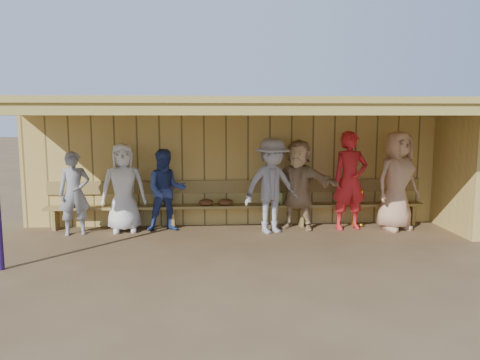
{
  "coord_description": "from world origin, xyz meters",
  "views": [
    {
      "loc": [
        -0.56,
        -8.19,
        2.21
      ],
      "look_at": [
        0.0,
        0.35,
        1.05
      ],
      "focal_mm": 35.0,
      "sensor_mm": 36.0,
      "label": 1
    }
  ],
  "objects_px": {
    "player_f": "(298,185)",
    "player_h": "(397,181)",
    "player_a": "(74,193)",
    "player_g": "(350,181)",
    "player_b": "(124,188)",
    "player_c": "(166,190)",
    "player_e": "(272,186)",
    "bench": "(238,200)"
  },
  "relations": [
    {
      "from": "player_f",
      "to": "bench",
      "type": "xyz_separation_m",
      "value": [
        -1.17,
        0.31,
        -0.36
      ]
    },
    {
      "from": "player_a",
      "to": "player_e",
      "type": "distance_m",
      "value": 3.72
    },
    {
      "from": "player_a",
      "to": "player_f",
      "type": "relative_size",
      "value": 0.89
    },
    {
      "from": "player_e",
      "to": "player_f",
      "type": "bearing_deg",
      "value": 3.75
    },
    {
      "from": "player_e",
      "to": "player_g",
      "type": "xyz_separation_m",
      "value": [
        1.56,
        0.18,
        0.06
      ]
    },
    {
      "from": "player_b",
      "to": "player_f",
      "type": "xyz_separation_m",
      "value": [
        3.39,
        0.0,
        0.03
      ]
    },
    {
      "from": "player_g",
      "to": "player_f",
      "type": "bearing_deg",
      "value": 166.9
    },
    {
      "from": "player_a",
      "to": "player_c",
      "type": "relative_size",
      "value": 0.99
    },
    {
      "from": "player_g",
      "to": "player_e",
      "type": "bearing_deg",
      "value": 178.56
    },
    {
      "from": "player_c",
      "to": "player_e",
      "type": "height_order",
      "value": "player_e"
    },
    {
      "from": "player_g",
      "to": "player_h",
      "type": "distance_m",
      "value": 0.91
    },
    {
      "from": "player_h",
      "to": "player_a",
      "type": "bearing_deg",
      "value": 159.14
    },
    {
      "from": "player_a",
      "to": "player_h",
      "type": "relative_size",
      "value": 0.81
    },
    {
      "from": "player_a",
      "to": "player_g",
      "type": "height_order",
      "value": "player_g"
    },
    {
      "from": "player_f",
      "to": "player_h",
      "type": "relative_size",
      "value": 0.91
    },
    {
      "from": "player_h",
      "to": "bench",
      "type": "xyz_separation_m",
      "value": [
        -3.09,
        0.49,
        -0.44
      ]
    },
    {
      "from": "player_a",
      "to": "player_h",
      "type": "bearing_deg",
      "value": -16.64
    },
    {
      "from": "player_f",
      "to": "bench",
      "type": "bearing_deg",
      "value": -169.84
    },
    {
      "from": "player_c",
      "to": "player_g",
      "type": "distance_m",
      "value": 3.59
    },
    {
      "from": "player_a",
      "to": "player_g",
      "type": "distance_m",
      "value": 5.28
    },
    {
      "from": "player_c",
      "to": "player_f",
      "type": "relative_size",
      "value": 0.9
    },
    {
      "from": "player_f",
      "to": "player_g",
      "type": "distance_m",
      "value": 1.02
    },
    {
      "from": "player_e",
      "to": "bench",
      "type": "relative_size",
      "value": 0.24
    },
    {
      "from": "bench",
      "to": "player_h",
      "type": "bearing_deg",
      "value": -8.99
    },
    {
      "from": "player_a",
      "to": "bench",
      "type": "height_order",
      "value": "player_a"
    },
    {
      "from": "player_a",
      "to": "player_b",
      "type": "xyz_separation_m",
      "value": [
        0.88,
        0.18,
        0.07
      ]
    },
    {
      "from": "player_c",
      "to": "bench",
      "type": "height_order",
      "value": "player_c"
    },
    {
      "from": "player_b",
      "to": "player_e",
      "type": "height_order",
      "value": "player_e"
    },
    {
      "from": "player_g",
      "to": "bench",
      "type": "xyz_separation_m",
      "value": [
        -2.18,
        0.4,
        -0.44
      ]
    },
    {
      "from": "player_h",
      "to": "player_b",
      "type": "bearing_deg",
      "value": 157.22
    },
    {
      "from": "player_f",
      "to": "bench",
      "type": "height_order",
      "value": "player_f"
    },
    {
      "from": "player_e",
      "to": "player_a",
      "type": "bearing_deg",
      "value": 156.2
    },
    {
      "from": "player_a",
      "to": "player_c",
      "type": "xyz_separation_m",
      "value": [
        1.69,
        0.17,
        0.01
      ]
    },
    {
      "from": "player_b",
      "to": "player_f",
      "type": "distance_m",
      "value": 3.39
    },
    {
      "from": "player_h",
      "to": "bench",
      "type": "distance_m",
      "value": 3.16
    },
    {
      "from": "player_a",
      "to": "player_e",
      "type": "relative_size",
      "value": 0.87
    },
    {
      "from": "player_b",
      "to": "player_g",
      "type": "relative_size",
      "value": 0.89
    },
    {
      "from": "player_c",
      "to": "player_g",
      "type": "relative_size",
      "value": 0.82
    },
    {
      "from": "player_a",
      "to": "player_f",
      "type": "distance_m",
      "value": 4.27
    },
    {
      "from": "player_g",
      "to": "bench",
      "type": "relative_size",
      "value": 0.25
    },
    {
      "from": "player_e",
      "to": "player_b",
      "type": "bearing_deg",
      "value": 152.21
    },
    {
      "from": "player_f",
      "to": "player_h",
      "type": "height_order",
      "value": "player_h"
    }
  ]
}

